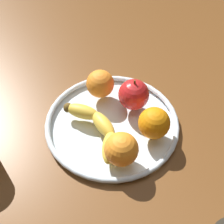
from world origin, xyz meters
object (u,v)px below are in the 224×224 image
orange_back_right (100,84)px  apple (134,95)px  fruit_bowl (112,123)px  banana (97,126)px  orange_front_left (154,123)px  orange_front_right (121,149)px

orange_back_right → apple: bearing=-153.7°
fruit_bowl → apple: 7.95cm
fruit_bowl → apple: bearing=-83.4°
apple → banana: bearing=95.2°
banana → orange_back_right: bearing=-35.3°
fruit_bowl → orange_front_left: (-7.81, -4.80, 4.20)cm
banana → orange_front_left: orange_front_left is taller
banana → apple: apple is taller
apple → orange_back_right: 8.28cm
apple → orange_back_right: (7.42, 3.67, -0.24)cm
fruit_bowl → banana: bearing=93.0°
banana → apple: bearing=-79.9°
banana → orange_front_right: orange_front_right is taller
orange_back_right → orange_front_left: bearing=-173.4°
fruit_bowl → orange_back_right: orange_back_right is taller
orange_back_right → banana: bearing=139.7°
orange_front_right → orange_back_right: (16.86, -7.44, -0.16)cm
fruit_bowl → banana: banana is taller
orange_front_right → orange_back_right: orange_front_right is taller
orange_front_left → orange_back_right: bearing=6.6°
fruit_bowl → orange_front_right: 10.65cm
orange_front_left → banana: bearing=49.8°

